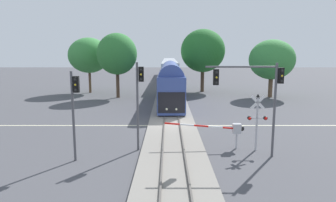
{
  "coord_description": "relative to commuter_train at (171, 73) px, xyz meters",
  "views": [
    {
      "loc": [
        -0.36,
        -27.54,
        6.77
      ],
      "look_at": [
        -0.46,
        2.0,
        2.0
      ],
      "focal_mm": 32.37,
      "sensor_mm": 36.0,
      "label": 1
    }
  ],
  "objects": [
    {
      "name": "crossing_gate_near",
      "position": [
        3.89,
        -40.22,
        -1.3
      ],
      "size": [
        5.64,
        0.4,
        1.91
      ],
      "color": "#B7B7BC",
      "rests_on": "ground"
    },
    {
      "name": "crossing_signal_mast",
      "position": [
        5.75,
        -40.68,
        -0.31
      ],
      "size": [
        1.36,
        0.44,
        3.98
      ],
      "color": "#B2B2B7",
      "rests_on": "ground"
    },
    {
      "name": "traffic_signal_near_right",
      "position": [
        5.22,
        -41.91,
        1.89
      ],
      "size": [
        4.93,
        0.38,
        6.11
      ],
      "color": "#4C4C51",
      "rests_on": "ground"
    },
    {
      "name": "maple_right_background",
      "position": [
        15.2,
        -15.27,
        2.94
      ],
      "size": [
        6.76,
        6.76,
        8.66
      ],
      "color": "brown",
      "rests_on": "ground"
    },
    {
      "name": "railway_track",
      "position": [
        -0.0,
        -33.4,
        -2.64
      ],
      "size": [
        4.4,
        80.0,
        0.32
      ],
      "color": "gray",
      "rests_on": "ground"
    },
    {
      "name": "oak_behind_train",
      "position": [
        -7.9,
        -15.75,
        3.77
      ],
      "size": [
        5.9,
        5.9,
        9.57
      ],
      "color": "#4C3828",
      "rests_on": "ground"
    },
    {
      "name": "commuter_train",
      "position": [
        0.0,
        0.0,
        0.0
      ],
      "size": [
        3.04,
        65.19,
        5.16
      ],
      "color": "#384C93",
      "rests_on": "railway_track"
    },
    {
      "name": "elm_centre_background",
      "position": [
        5.59,
        -8.64,
        4.27
      ],
      "size": [
        7.51,
        7.51,
        10.66
      ],
      "color": "#4C3828",
      "rests_on": "ground"
    },
    {
      "name": "pine_left_background",
      "position": [
        -13.51,
        -10.17,
        3.51
      ],
      "size": [
        6.75,
        6.75,
        9.16
      ],
      "color": "brown",
      "rests_on": "ground"
    },
    {
      "name": "traffic_signal_median",
      "position": [
        -2.32,
        -40.58,
        1.34
      ],
      "size": [
        0.53,
        0.38,
        6.11
      ],
      "color": "#4C4C51",
      "rests_on": "ground"
    },
    {
      "name": "road_centre_stripe",
      "position": [
        -0.0,
        -33.4,
        -2.73
      ],
      "size": [
        44.0,
        0.2,
        0.01
      ],
      "color": "beige",
      "rests_on": "ground"
    },
    {
      "name": "traffic_signal_near_left",
      "position": [
        -6.08,
        -42.67,
        1.04
      ],
      "size": [
        0.53,
        0.38,
        5.64
      ],
      "color": "#4C4C51",
      "rests_on": "ground"
    },
    {
      "name": "ground_plane",
      "position": [
        -0.0,
        -33.4,
        -2.73
      ],
      "size": [
        220.0,
        220.0,
        0.0
      ],
      "primitive_type": "plane",
      "color": "#47474C"
    }
  ]
}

